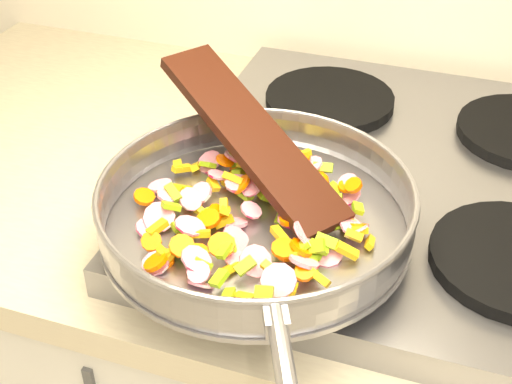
% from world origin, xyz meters
% --- Properties ---
extents(cooktop, '(0.60, 0.60, 0.04)m').
position_xyz_m(cooktop, '(-0.70, 1.67, 0.92)').
color(cooktop, '#939399').
rests_on(cooktop, counter_top).
extents(grate_fl, '(0.19, 0.19, 0.02)m').
position_xyz_m(grate_fl, '(-0.84, 1.52, 0.95)').
color(grate_fl, black).
rests_on(grate_fl, cooktop).
extents(grate_bl, '(0.19, 0.19, 0.02)m').
position_xyz_m(grate_bl, '(-0.84, 1.81, 0.95)').
color(grate_bl, black).
rests_on(grate_bl, cooktop).
extents(saute_pan, '(0.39, 0.53, 0.06)m').
position_xyz_m(saute_pan, '(-0.84, 1.47, 0.99)').
color(saute_pan, '#9E9EA5').
rests_on(saute_pan, grate_fl).
extents(vegetable_heap, '(0.28, 0.28, 0.05)m').
position_xyz_m(vegetable_heap, '(-0.85, 1.48, 0.98)').
color(vegetable_heap, '#7FAA13').
rests_on(vegetable_heap, saute_pan).
extents(wooden_spatula, '(0.28, 0.22, 0.11)m').
position_xyz_m(wooden_spatula, '(-0.87, 1.55, 1.03)').
color(wooden_spatula, black).
rests_on(wooden_spatula, saute_pan).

